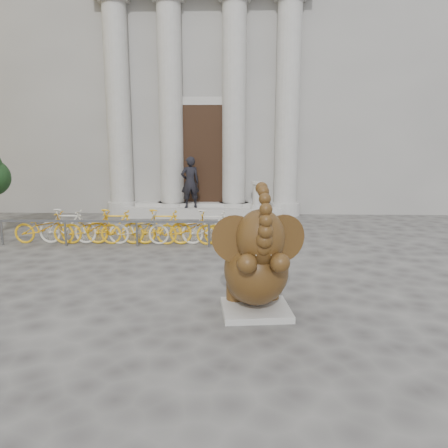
{
  "coord_description": "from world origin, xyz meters",
  "views": [
    {
      "loc": [
        1.39,
        -7.14,
        2.92
      ],
      "look_at": [
        1.08,
        2.22,
        1.1
      ],
      "focal_mm": 35.0,
      "sensor_mm": 36.0,
      "label": 1
    }
  ],
  "objects": [
    {
      "name": "ground",
      "position": [
        0.0,
        0.0,
        0.0
      ],
      "size": [
        80.0,
        80.0,
        0.0
      ],
      "primitive_type": "plane",
      "color": "#474442",
      "rests_on": "ground"
    },
    {
      "name": "classical_building",
      "position": [
        0.0,
        14.93,
        5.98
      ],
      "size": [
        22.0,
        10.7,
        12.0
      ],
      "color": "gray",
      "rests_on": "ground"
    },
    {
      "name": "entrance_steps",
      "position": [
        0.0,
        9.4,
        0.18
      ],
      "size": [
        6.0,
        1.2,
        0.36
      ],
      "primitive_type": "cube",
      "color": "#A8A59E",
      "rests_on": "ground"
    },
    {
      "name": "elephant_statue",
      "position": [
        1.7,
        -0.12,
        0.82
      ],
      "size": [
        1.51,
        1.73,
        2.27
      ],
      "rotation": [
        0.0,
        0.0,
        0.11
      ],
      "color": "#A8A59E",
      "rests_on": "ground"
    },
    {
      "name": "bike_rack",
      "position": [
        -1.42,
        4.8,
        0.5
      ],
      "size": [
        8.0,
        0.53,
        1.0
      ],
      "color": "slate",
      "rests_on": "ground"
    },
    {
      "name": "pedestrian",
      "position": [
        -0.44,
        9.24,
        1.33
      ],
      "size": [
        0.82,
        0.66,
        1.93
      ],
      "primitive_type": "imported",
      "rotation": [
        0.0,
        0.0,
        3.47
      ],
      "color": "black",
      "rests_on": "entrance_steps"
    },
    {
      "name": "balustrade_post",
      "position": [
        2.06,
        9.1,
        0.83
      ],
      "size": [
        0.42,
        0.42,
        1.03
      ],
      "color": "#A8A59E",
      "rests_on": "entrance_steps"
    }
  ]
}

